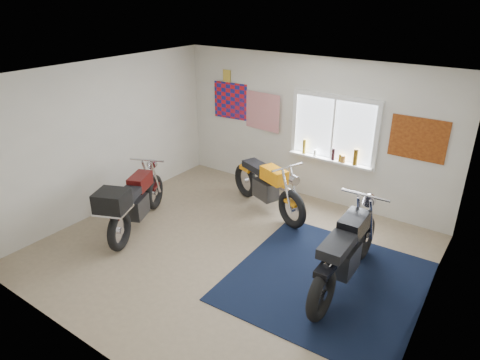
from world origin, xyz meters
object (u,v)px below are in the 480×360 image
Objects in this scene: navy_rug at (327,281)px; maroon_tourer at (133,202)px; yellow_triumph at (267,187)px; black_chrome_bike at (345,253)px.

maroon_tourer reaches higher than navy_rug.
yellow_triumph is at bearing 143.92° from navy_rug.
maroon_tourer is (-3.43, -0.67, 0.04)m from black_chrome_bike.
black_chrome_bike reaches higher than maroon_tourer.
navy_rug is 1.30× the size of yellow_triumph.
black_chrome_bike is 1.13× the size of maroon_tourer.
black_chrome_bike reaches higher than yellow_triumph.
yellow_triumph reaches higher than maroon_tourer.
maroon_tourer is (-1.41, -1.94, 0.08)m from yellow_triumph.
navy_rug is at bearing 105.31° from black_chrome_bike.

